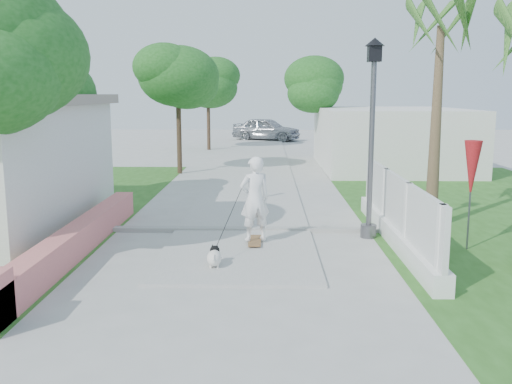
{
  "coord_description": "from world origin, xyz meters",
  "views": [
    {
      "loc": [
        0.56,
        -7.21,
        3.25
      ],
      "look_at": [
        0.34,
        5.19,
        1.1
      ],
      "focal_mm": 40.0,
      "sensor_mm": 36.0,
      "label": 1
    }
  ],
  "objects_px": {
    "patio_umbrella": "(472,170)",
    "parked_car": "(266,129)",
    "skateboarder": "(241,209)",
    "bollard": "(254,182)",
    "dog": "(214,257)",
    "street_lamp": "(372,131)"
  },
  "relations": [
    {
      "from": "street_lamp",
      "to": "dog",
      "type": "bearing_deg",
      "value": -143.64
    },
    {
      "from": "bollard",
      "to": "parked_car",
      "type": "height_order",
      "value": "parked_car"
    },
    {
      "from": "patio_umbrella",
      "to": "parked_car",
      "type": "bearing_deg",
      "value": 98.57
    },
    {
      "from": "bollard",
      "to": "parked_car",
      "type": "distance_m",
      "value": 22.62
    },
    {
      "from": "patio_umbrella",
      "to": "dog",
      "type": "bearing_deg",
      "value": -164.61
    },
    {
      "from": "skateboarder",
      "to": "parked_car",
      "type": "xyz_separation_m",
      "value": [
        0.53,
        28.26,
        -0.09
      ]
    },
    {
      "from": "bollard",
      "to": "dog",
      "type": "distance_m",
      "value": 6.97
    },
    {
      "from": "bollard",
      "to": "street_lamp",
      "type": "bearing_deg",
      "value": -59.04
    },
    {
      "from": "bollard",
      "to": "skateboarder",
      "type": "xyz_separation_m",
      "value": [
        -0.16,
        -5.64,
        0.3
      ]
    },
    {
      "from": "street_lamp",
      "to": "patio_umbrella",
      "type": "bearing_deg",
      "value": -27.76
    },
    {
      "from": "street_lamp",
      "to": "parked_car",
      "type": "bearing_deg",
      "value": 94.92
    },
    {
      "from": "bollard",
      "to": "patio_umbrella",
      "type": "xyz_separation_m",
      "value": [
        4.6,
        -5.5,
        1.1
      ]
    },
    {
      "from": "patio_umbrella",
      "to": "skateboarder",
      "type": "height_order",
      "value": "patio_umbrella"
    },
    {
      "from": "bollard",
      "to": "skateboarder",
      "type": "bearing_deg",
      "value": -91.65
    },
    {
      "from": "skateboarder",
      "to": "dog",
      "type": "bearing_deg",
      "value": 50.06
    },
    {
      "from": "patio_umbrella",
      "to": "dog",
      "type": "height_order",
      "value": "patio_umbrella"
    },
    {
      "from": "parked_car",
      "to": "dog",
      "type": "bearing_deg",
      "value": -160.16
    },
    {
      "from": "dog",
      "to": "parked_car",
      "type": "height_order",
      "value": "parked_car"
    },
    {
      "from": "patio_umbrella",
      "to": "parked_car",
      "type": "relative_size",
      "value": 0.49
    },
    {
      "from": "bollard",
      "to": "dog",
      "type": "relative_size",
      "value": 1.74
    },
    {
      "from": "patio_umbrella",
      "to": "street_lamp",
      "type": "bearing_deg",
      "value": 152.24
    },
    {
      "from": "bollard",
      "to": "dog",
      "type": "bearing_deg",
      "value": -94.99
    }
  ]
}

